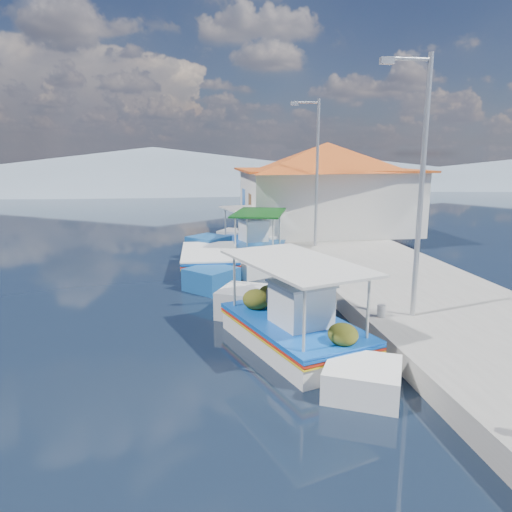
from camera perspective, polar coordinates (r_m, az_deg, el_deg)
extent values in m
plane|color=black|center=(9.45, -2.93, -15.26)|extent=(160.00, 160.00, 0.00)
cube|color=#98958E|center=(16.34, 16.07, -2.86)|extent=(5.00, 44.00, 0.50)
cylinder|color=#A5A8AD|center=(11.89, 14.75, -6.37)|extent=(0.20, 0.20, 0.30)
cylinder|color=#A5A8AD|center=(17.37, 7.12, -0.24)|extent=(0.20, 0.20, 0.30)
cylinder|color=#A5A8AD|center=(23.11, 3.22, 2.92)|extent=(0.20, 0.20, 0.30)
cube|color=white|center=(11.08, 4.56, -9.91)|extent=(3.02, 4.18, 0.83)
cube|color=white|center=(13.39, 5.70, -5.53)|extent=(1.84, 1.84, 0.91)
cube|color=white|center=(8.90, 2.85, -15.70)|extent=(1.79, 1.79, 0.78)
cube|color=blue|center=(10.94, 4.59, -8.06)|extent=(3.11, 4.31, 0.05)
cube|color=red|center=(10.97, 4.59, -8.40)|extent=(3.11, 4.31, 0.04)
cube|color=yellow|center=(10.99, 4.58, -8.69)|extent=(3.11, 4.31, 0.03)
cube|color=blue|center=(10.92, 4.60, -7.76)|extent=(3.12, 4.28, 0.04)
cube|color=brown|center=(10.93, 4.60, -7.89)|extent=(2.85, 4.06, 0.04)
cube|color=white|center=(10.53, 4.49, -5.92)|extent=(1.36, 1.41, 0.96)
cube|color=silver|center=(10.39, 4.54, -3.33)|extent=(1.48, 1.52, 0.05)
cylinder|color=beige|center=(12.32, 1.89, -2.16)|extent=(0.06, 0.06, 1.39)
cylinder|color=beige|center=(12.20, 9.01, -2.46)|extent=(0.06, 0.06, 1.39)
cylinder|color=beige|center=(9.33, -1.07, -6.88)|extent=(0.06, 0.06, 1.39)
cylinder|color=beige|center=(9.16, 8.42, -7.38)|extent=(0.06, 0.06, 1.39)
cube|color=silver|center=(10.54, 4.72, -0.77)|extent=(3.11, 4.21, 0.06)
ellipsoid|color=#454D14|center=(12.04, 3.58, -4.73)|extent=(0.66, 0.73, 0.50)
ellipsoid|color=#454D14|center=(12.41, 6.62, -4.46)|extent=(0.56, 0.61, 0.42)
ellipsoid|color=#454D14|center=(9.38, 4.67, -9.90)|extent=(0.59, 0.65, 0.44)
sphere|color=#FF3508|center=(11.18, 9.38, -4.05)|extent=(0.35, 0.35, 0.35)
cube|color=white|center=(19.37, 0.39, -0.23)|extent=(2.65, 3.68, 0.85)
cube|color=white|center=(21.34, -2.16, 1.21)|extent=(1.74, 1.74, 0.93)
cube|color=white|center=(17.49, 3.39, -1.60)|extent=(1.69, 1.69, 0.80)
cube|color=blue|center=(19.29, 0.39, 0.90)|extent=(2.73, 3.79, 0.05)
cube|color=red|center=(19.30, 0.39, 0.70)|extent=(2.73, 3.79, 0.04)
cube|color=yellow|center=(19.31, 0.39, 0.52)|extent=(2.73, 3.79, 0.04)
cube|color=#184F91|center=(19.27, 0.39, 1.09)|extent=(2.74, 3.76, 0.04)
cube|color=brown|center=(19.28, 0.39, 1.01)|extent=(2.50, 3.58, 0.04)
cylinder|color=beige|center=(20.14, -3.13, 3.52)|extent=(0.06, 0.06, 1.42)
cylinder|color=beige|center=(20.70, 0.53, 3.78)|extent=(0.06, 0.06, 1.42)
cylinder|color=beige|center=(17.62, 0.22, 2.30)|extent=(0.06, 0.06, 1.42)
cylinder|color=beige|center=(18.26, 4.28, 2.61)|extent=(0.06, 0.06, 1.42)
cube|color=#0C3F12|center=(19.06, 0.39, 5.21)|extent=(2.74, 3.71, 0.06)
cube|color=#184F91|center=(17.90, -5.54, -1.18)|extent=(2.06, 3.76, 1.03)
cube|color=#184F91|center=(20.29, -6.08, 0.77)|extent=(1.99, 1.99, 1.14)
cube|color=#184F91|center=(15.58, -4.87, -3.18)|extent=(1.94, 1.94, 0.98)
cube|color=blue|center=(17.80, -5.57, 0.32)|extent=(2.12, 3.87, 0.07)
cube|color=red|center=(17.81, -5.57, 0.05)|extent=(2.12, 3.87, 0.05)
cube|color=yellow|center=(17.83, -5.56, -0.19)|extent=(2.12, 3.87, 0.04)
cube|color=white|center=(17.78, -5.58, 0.56)|extent=(2.14, 3.83, 0.05)
cube|color=brown|center=(17.79, -5.58, 0.46)|extent=(1.90, 3.68, 0.05)
cube|color=white|center=(20.98, -0.58, 0.71)|extent=(2.52, 3.76, 0.81)
cube|color=white|center=(23.20, -0.05, 2.08)|extent=(1.78, 1.78, 0.90)
cube|color=white|center=(18.81, -1.21, -0.63)|extent=(1.73, 1.73, 0.77)
cube|color=blue|center=(20.91, -0.58, 1.72)|extent=(2.60, 3.87, 0.05)
cube|color=red|center=(20.92, -0.58, 1.53)|extent=(2.60, 3.87, 0.04)
cube|color=yellow|center=(20.93, -0.58, 1.37)|extent=(2.60, 3.87, 0.03)
cube|color=blue|center=(20.89, -0.58, 1.88)|extent=(2.61, 3.84, 0.04)
cube|color=brown|center=(20.90, -0.58, 1.81)|extent=(2.37, 3.66, 0.04)
cube|color=white|center=(20.57, -0.65, 2.97)|extent=(1.21, 1.30, 0.94)
cube|color=silver|center=(20.50, -0.65, 4.32)|extent=(1.32, 1.41, 0.05)
cylinder|color=beige|center=(22.29, -2.08, 4.23)|extent=(0.06, 0.06, 1.37)
cylinder|color=beige|center=(22.16, 1.62, 4.19)|extent=(0.06, 0.06, 1.37)
cylinder|color=beige|center=(19.45, -3.09, 3.06)|extent=(0.06, 0.06, 1.37)
cylinder|color=beige|center=(19.31, 1.14, 3.01)|extent=(0.06, 0.06, 1.37)
cube|color=silver|center=(20.70, -0.59, 5.54)|extent=(2.61, 3.78, 0.06)
cube|color=silver|center=(24.48, 8.35, 6.51)|extent=(8.00, 6.00, 3.00)
cube|color=#C25C1A|center=(24.38, 8.46, 10.14)|extent=(8.64, 6.48, 0.10)
pyramid|color=#C25C1A|center=(24.36, 8.51, 11.67)|extent=(10.49, 10.49, 1.40)
cube|color=brown|center=(22.73, -0.67, 4.95)|extent=(0.06, 1.00, 2.00)
cube|color=blue|center=(25.13, -1.43, 7.01)|extent=(0.06, 1.20, 0.90)
cylinder|color=#A5A8AD|center=(11.68, 19.16, 7.33)|extent=(0.12, 0.12, 6.00)
cylinder|color=#A5A8AD|center=(11.60, 17.84, 21.55)|extent=(1.00, 0.08, 0.08)
cube|color=#A5A8AD|center=(11.40, 15.39, 21.61)|extent=(0.30, 0.14, 0.14)
cylinder|color=#A5A8AD|center=(20.10, 7.30, 9.63)|extent=(0.12, 0.12, 6.00)
cylinder|color=#A5A8AD|center=(20.05, 6.08, 17.81)|extent=(1.00, 0.08, 0.08)
cube|color=#A5A8AD|center=(19.93, 4.61, 17.73)|extent=(0.30, 0.14, 0.14)
cone|color=gray|center=(64.53, -12.19, 10.19)|extent=(96.00, 96.00, 5.50)
cone|color=gray|center=(69.37, 13.77, 9.53)|extent=(76.80, 76.80, 3.80)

